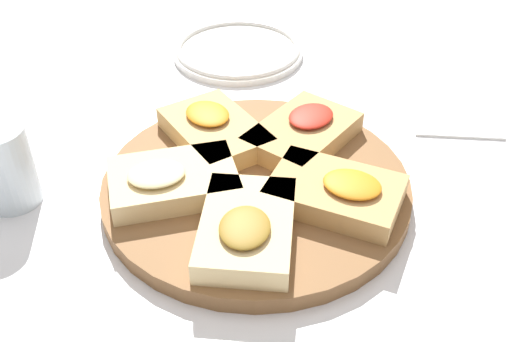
{
  "coord_description": "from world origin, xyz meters",
  "views": [
    {
      "loc": [
        -0.51,
        0.1,
        0.44
      ],
      "look_at": [
        0.0,
        0.0,
        0.03
      ],
      "focal_mm": 42.0,
      "sensor_mm": 36.0,
      "label": 1
    }
  ],
  "objects_px": {
    "water_glass": "(5,166)",
    "serving_board": "(256,187)",
    "napkin_stack": "(452,109)",
    "plate_right": "(238,51)"
  },
  "relations": [
    {
      "from": "napkin_stack",
      "to": "plate_right",
      "type": "bearing_deg",
      "value": 50.05
    },
    {
      "from": "serving_board",
      "to": "plate_right",
      "type": "xyz_separation_m",
      "value": [
        0.34,
        -0.04,
        -0.0
      ]
    },
    {
      "from": "serving_board",
      "to": "napkin_stack",
      "type": "height_order",
      "value": "serving_board"
    },
    {
      "from": "water_glass",
      "to": "napkin_stack",
      "type": "distance_m",
      "value": 0.57
    },
    {
      "from": "serving_board",
      "to": "water_glass",
      "type": "distance_m",
      "value": 0.27
    },
    {
      "from": "serving_board",
      "to": "water_glass",
      "type": "height_order",
      "value": "water_glass"
    },
    {
      "from": "plate_right",
      "to": "water_glass",
      "type": "relative_size",
      "value": 2.15
    },
    {
      "from": "serving_board",
      "to": "plate_right",
      "type": "relative_size",
      "value": 1.69
    },
    {
      "from": "water_glass",
      "to": "serving_board",
      "type": "bearing_deg",
      "value": -98.68
    },
    {
      "from": "plate_right",
      "to": "napkin_stack",
      "type": "height_order",
      "value": "plate_right"
    }
  ]
}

